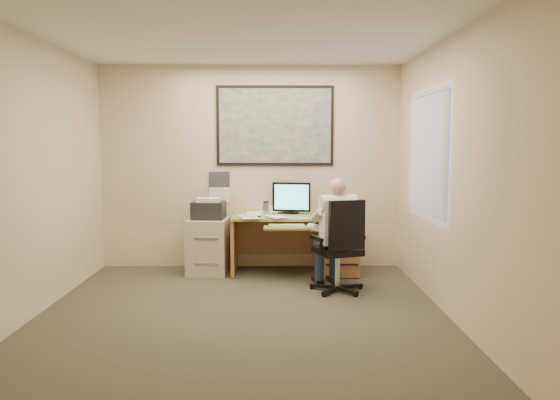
{
  "coord_description": "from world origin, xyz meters",
  "views": [
    {
      "loc": [
        0.31,
        -5.07,
        1.68
      ],
      "look_at": [
        0.38,
        1.3,
        1.01
      ],
      "focal_mm": 35.0,
      "sensor_mm": 36.0,
      "label": 1
    }
  ],
  "objects_px": {
    "filing_cabinet": "(209,241)",
    "person": "(337,235)",
    "office_chair": "(337,265)",
    "desk": "(319,238)"
  },
  "relations": [
    {
      "from": "desk",
      "to": "office_chair",
      "type": "relative_size",
      "value": 1.51
    },
    {
      "from": "filing_cabinet",
      "to": "office_chair",
      "type": "xyz_separation_m",
      "value": [
        1.54,
        -0.96,
        -0.11
      ]
    },
    {
      "from": "office_chair",
      "to": "person",
      "type": "distance_m",
      "value": 0.34
    },
    {
      "from": "office_chair",
      "to": "desk",
      "type": "bearing_deg",
      "value": 78.1
    },
    {
      "from": "office_chair",
      "to": "person",
      "type": "xyz_separation_m",
      "value": [
        0.02,
        0.08,
        0.33
      ]
    },
    {
      "from": "filing_cabinet",
      "to": "office_chair",
      "type": "height_order",
      "value": "office_chair"
    },
    {
      "from": "filing_cabinet",
      "to": "person",
      "type": "xyz_separation_m",
      "value": [
        1.56,
        -0.88,
        0.22
      ]
    },
    {
      "from": "office_chair",
      "to": "person",
      "type": "relative_size",
      "value": 0.83
    },
    {
      "from": "desk",
      "to": "person",
      "type": "xyz_separation_m",
      "value": [
        0.13,
        -0.89,
        0.19
      ]
    },
    {
      "from": "desk",
      "to": "person",
      "type": "height_order",
      "value": "person"
    }
  ]
}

